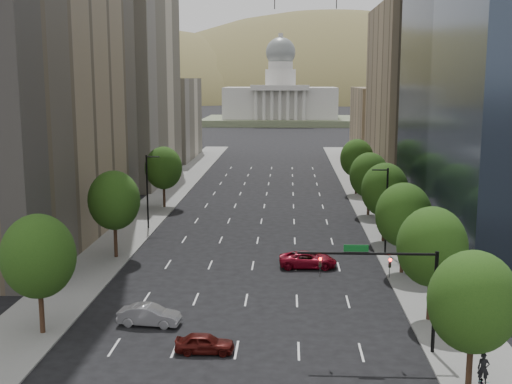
% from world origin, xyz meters
% --- Properties ---
extents(sidewalk_left, '(6.00, 200.00, 0.15)m').
position_xyz_m(sidewalk_left, '(-15.50, 60.00, 0.07)').
color(sidewalk_left, slate).
rests_on(sidewalk_left, ground).
extents(sidewalk_right, '(6.00, 200.00, 0.15)m').
position_xyz_m(sidewalk_right, '(15.50, 60.00, 0.07)').
color(sidewalk_right, slate).
rests_on(sidewalk_right, ground).
extents(midrise_cream_left, '(14.00, 30.00, 35.00)m').
position_xyz_m(midrise_cream_left, '(-25.00, 103.00, 17.50)').
color(midrise_cream_left, beige).
rests_on(midrise_cream_left, ground).
extents(filler_left, '(14.00, 26.00, 18.00)m').
position_xyz_m(filler_left, '(-25.00, 136.00, 9.00)').
color(filler_left, beige).
rests_on(filler_left, ground).
extents(parking_tan_right, '(14.00, 30.00, 30.00)m').
position_xyz_m(parking_tan_right, '(25.00, 100.00, 15.00)').
color(parking_tan_right, '#8C7759').
rests_on(parking_tan_right, ground).
extents(filler_right, '(14.00, 26.00, 16.00)m').
position_xyz_m(filler_right, '(25.00, 133.00, 8.00)').
color(filler_right, '#8C7759').
rests_on(filler_right, ground).
extents(tree_right_0, '(5.20, 5.20, 8.39)m').
position_xyz_m(tree_right_0, '(14.00, 25.00, 5.39)').
color(tree_right_0, '#382316').
rests_on(tree_right_0, ground).
extents(tree_right_1, '(5.20, 5.20, 8.75)m').
position_xyz_m(tree_right_1, '(14.00, 36.00, 5.75)').
color(tree_right_1, '#382316').
rests_on(tree_right_1, ground).
extents(tree_right_2, '(5.20, 5.20, 8.61)m').
position_xyz_m(tree_right_2, '(14.00, 48.00, 5.60)').
color(tree_right_2, '#382316').
rests_on(tree_right_2, ground).
extents(tree_right_3, '(5.20, 5.20, 8.89)m').
position_xyz_m(tree_right_3, '(14.00, 60.00, 5.89)').
color(tree_right_3, '#382316').
rests_on(tree_right_3, ground).
extents(tree_right_4, '(5.20, 5.20, 8.46)m').
position_xyz_m(tree_right_4, '(14.00, 74.00, 5.46)').
color(tree_right_4, '#382316').
rests_on(tree_right_4, ground).
extents(tree_right_5, '(5.20, 5.20, 8.75)m').
position_xyz_m(tree_right_5, '(14.00, 90.00, 5.75)').
color(tree_right_5, '#382316').
rests_on(tree_right_5, ground).
extents(tree_left_0, '(5.20, 5.20, 8.75)m').
position_xyz_m(tree_left_0, '(-14.00, 32.00, 5.75)').
color(tree_left_0, '#382316').
rests_on(tree_left_0, ground).
extents(tree_left_1, '(5.20, 5.20, 8.97)m').
position_xyz_m(tree_left_1, '(-14.00, 52.00, 5.96)').
color(tree_left_1, '#382316').
rests_on(tree_left_1, ground).
extents(tree_left_2, '(5.20, 5.20, 8.68)m').
position_xyz_m(tree_left_2, '(-14.00, 78.00, 5.68)').
color(tree_left_2, '#382316').
rests_on(tree_left_2, ground).
extents(streetlight_rn, '(1.70, 0.20, 9.00)m').
position_xyz_m(streetlight_rn, '(13.44, 55.00, 4.84)').
color(streetlight_rn, black).
rests_on(streetlight_rn, ground).
extents(streetlight_ln, '(1.70, 0.20, 9.00)m').
position_xyz_m(streetlight_ln, '(-13.44, 65.00, 4.84)').
color(streetlight_ln, black).
rests_on(streetlight_ln, ground).
extents(traffic_signal, '(9.12, 0.40, 7.38)m').
position_xyz_m(traffic_signal, '(10.53, 30.00, 5.17)').
color(traffic_signal, black).
rests_on(traffic_signal, ground).
extents(capitol, '(60.00, 40.00, 35.20)m').
position_xyz_m(capitol, '(0.00, 249.71, 8.58)').
color(capitol, '#596647').
rests_on(capitol, ground).
extents(foothills, '(720.00, 413.00, 263.00)m').
position_xyz_m(foothills, '(34.67, 599.39, -37.78)').
color(foothills, olive).
rests_on(foothills, ground).
extents(car_maroon, '(3.95, 1.63, 1.34)m').
position_xyz_m(car_maroon, '(-2.07, 29.45, 0.67)').
color(car_maroon, '#440E0B').
rests_on(car_maroon, ground).
extents(car_silver, '(4.77, 2.10, 1.52)m').
position_xyz_m(car_silver, '(-6.78, 34.16, 0.76)').
color(car_silver, gray).
rests_on(car_silver, ground).
extents(car_red_far, '(5.60, 2.70, 1.54)m').
position_xyz_m(car_red_far, '(5.34, 49.68, 0.77)').
color(car_red_far, maroon).
rests_on(car_red_far, ground).
extents(cyclist, '(1.04, 1.93, 2.44)m').
position_xyz_m(cyclist, '(14.60, 24.32, 0.97)').
color(cyclist, black).
rests_on(cyclist, sidewalk_right).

